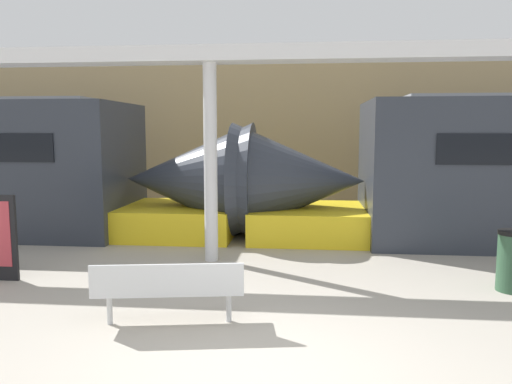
{
  "coord_description": "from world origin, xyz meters",
  "views": [
    {
      "loc": [
        0.45,
        -4.81,
        2.43
      ],
      "look_at": [
        -0.4,
        3.62,
        1.4
      ],
      "focal_mm": 35.0,
      "sensor_mm": 36.0,
      "label": 1
    }
  ],
  "objects": [
    {
      "name": "station_wall",
      "position": [
        0.0,
        10.95,
        2.5
      ],
      "size": [
        56.0,
        0.2,
        5.0
      ],
      "primitive_type": "cube",
      "color": "tan",
      "rests_on": "ground_plane"
    },
    {
      "name": "canopy_beam",
      "position": [
        -1.32,
        4.31,
        3.81
      ],
      "size": [
        28.0,
        0.6,
        0.28
      ],
      "primitive_type": "cube",
      "color": "silver",
      "rests_on": "support_column_near"
    },
    {
      "name": "ground_plane",
      "position": [
        0.0,
        0.0,
        0.0
      ],
      "size": [
        60.0,
        60.0,
        0.0
      ],
      "primitive_type": "plane",
      "color": "#A8A093"
    },
    {
      "name": "support_column_near",
      "position": [
        -1.32,
        4.31,
        1.84
      ],
      "size": [
        0.25,
        0.25,
        3.67
      ],
      "primitive_type": "cylinder",
      "color": "silver",
      "rests_on": "ground_plane"
    },
    {
      "name": "bench_near",
      "position": [
        -1.25,
        1.09,
        0.5
      ],
      "size": [
        1.93,
        0.74,
        0.82
      ],
      "rotation": [
        0.0,
        0.0,
        0.16
      ],
      "color": "silver",
      "rests_on": "ground_plane"
    }
  ]
}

